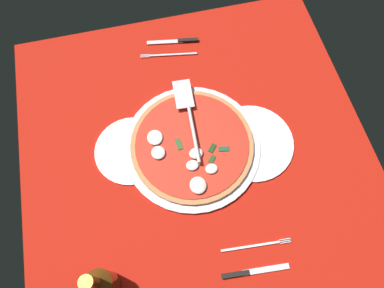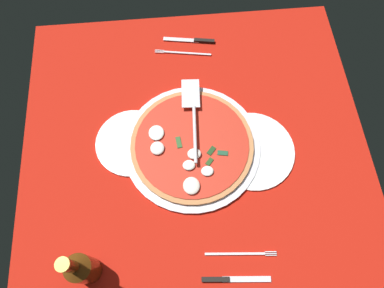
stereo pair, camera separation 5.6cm
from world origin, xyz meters
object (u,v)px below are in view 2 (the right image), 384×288
beer_bottle (81,269)px  dinner_plate_right (132,143)px  pizza_server (193,114)px  place_setting_near (189,47)px  dinner_plate_left (252,150)px  pizza (191,145)px  place_setting_far (235,267)px

beer_bottle → dinner_plate_right: bearing=-108.5°
dinner_plate_right → pizza_server: 19.80cm
place_setting_near → dinner_plate_left: bearing=121.0°
pizza → place_setting_far: bearing=103.5°
pizza → place_setting_near: size_ratio=1.65×
place_setting_near → place_setting_far: bearing=104.3°
dinner_plate_right → beer_bottle: 37.30cm
dinner_plate_right → pizza_server: (-18.55, -5.68, 3.96)cm
pizza → place_setting_far: (-8.19, 33.99, -1.79)cm
dinner_plate_left → pizza_server: (16.47, -11.39, 3.96)cm
pizza_server → place_setting_near: bearing=1.2°
pizza_server → dinner_plate_right: bearing=110.6°
pizza_server → beer_bottle: size_ratio=1.31×
pizza → pizza_server: 9.24cm
pizza → beer_bottle: 43.14cm
dinner_plate_left → dinner_plate_right: bearing=-9.3°
place_setting_far → pizza: bearing=108.3°
dinner_plate_left → pizza: (17.71, -2.53, 1.63)cm
dinner_plate_left → pizza_server: 20.41cm
pizza_server → beer_bottle: beer_bottle is taller
dinner_plate_left → pizza: size_ratio=0.69×
pizza_server → beer_bottle: 50.50cm
dinner_plate_right → pizza: 17.68cm
dinner_plate_left → beer_bottle: bearing=31.9°
place_setting_near → beer_bottle: beer_bottle is taller
pizza_server → beer_bottle: (30.14, 40.38, 3.31)cm
place_setting_near → beer_bottle: size_ratio=1.02×
dinner_plate_right → place_setting_far: bearing=124.5°
pizza → place_setting_near: (-2.37, -36.49, -1.78)cm
place_setting_far → beer_bottle: 37.92cm
dinner_plate_right → place_setting_near: bearing=-120.6°
dinner_plate_left → beer_bottle: 55.37cm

